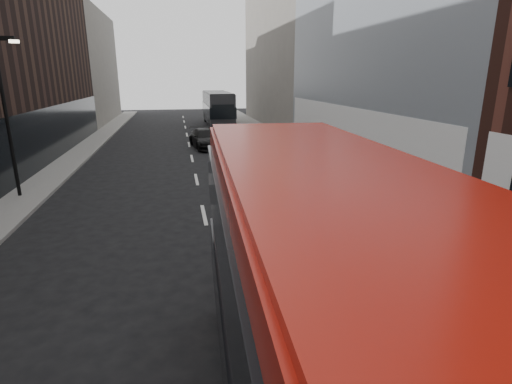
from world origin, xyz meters
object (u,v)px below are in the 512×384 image
red_bus (356,375)px  car_b (253,170)px  street_lamp (7,108)px  car_c (206,138)px  car_a (293,203)px  grey_bus (218,107)px

red_bus → car_b: size_ratio=2.50×
street_lamp → car_b: 11.68m
car_b → red_bus: bearing=-91.8°
street_lamp → car_c: street_lamp is taller
red_bus → car_a: red_bus is taller
street_lamp → red_bus: bearing=-61.3°
street_lamp → car_b: (11.15, 0.47, -3.43)m
red_bus → car_c: bearing=91.7°
street_lamp → car_b: size_ratio=1.54×
car_c → grey_bus: bearing=72.6°
car_b → grey_bus: bearing=93.5°
car_c → red_bus: bearing=-98.9°
red_bus → grey_bus: 43.89m
car_a → street_lamp: bearing=157.2°
grey_bus → car_b: 26.85m
street_lamp → car_a: street_lamp is taller
car_a → car_c: car_c is taller
red_bus → car_a: bearing=79.5°
car_c → car_a: bearing=-90.9°
street_lamp → car_a: bearing=-24.2°
street_lamp → car_a: size_ratio=1.76×
grey_bus → car_c: size_ratio=2.30×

